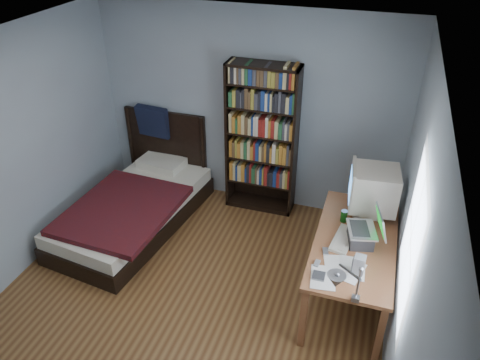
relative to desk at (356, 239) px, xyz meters
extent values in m
plane|color=brown|center=(-1.50, -1.07, -0.42)|extent=(4.20, 4.20, 0.00)
plane|color=white|center=(-1.50, -1.07, 2.08)|extent=(4.20, 4.20, 0.00)
cube|color=#A2B4BE|center=(-1.50, 1.03, 0.83)|extent=(3.80, 0.04, 2.50)
cube|color=#A2B4BE|center=(0.40, -1.07, 0.83)|extent=(0.04, 4.20, 2.50)
cube|color=white|center=(0.38, -1.22, 1.03)|extent=(0.01, 1.14, 1.14)
cube|color=white|center=(0.38, -1.22, 1.03)|extent=(0.01, 1.00, 1.00)
cube|color=brown|center=(0.00, -0.43, 0.29)|extent=(0.75, 1.57, 0.04)
cube|color=brown|center=(-0.32, -1.17, -0.07)|extent=(0.06, 0.06, 0.69)
cube|color=brown|center=(0.32, -1.17, -0.07)|extent=(0.06, 0.06, 0.69)
cube|color=brown|center=(-0.32, 0.30, -0.07)|extent=(0.06, 0.06, 0.69)
cube|color=brown|center=(0.32, 0.30, -0.07)|extent=(0.06, 0.06, 0.69)
cube|color=brown|center=(0.00, 0.13, -0.07)|extent=(0.69, 0.40, 0.68)
cube|color=beige|center=(0.06, 0.04, 0.33)|extent=(0.31, 0.27, 0.03)
cylinder|color=beige|center=(0.06, 0.04, 0.38)|extent=(0.11, 0.11, 0.07)
cube|color=beige|center=(0.10, 0.04, 0.62)|extent=(0.48, 0.46, 0.42)
cube|color=#B7B098|center=(-0.12, 0.04, 0.62)|extent=(0.08, 0.44, 0.44)
cube|color=#397BD0|center=(-0.14, 0.04, 0.62)|extent=(0.04, 0.33, 0.28)
cube|color=#2D2D30|center=(0.04, -0.46, 0.39)|extent=(0.27, 0.30, 0.15)
cube|color=silver|center=(0.04, -0.46, 0.47)|extent=(0.32, 0.38, 0.02)
cube|color=#2D2D30|center=(0.02, -0.46, 0.48)|extent=(0.22, 0.29, 0.00)
cube|color=silver|center=(0.19, -0.46, 0.60)|extent=(0.15, 0.33, 0.23)
cube|color=#0CBF26|center=(0.18, -0.46, 0.60)|extent=(0.12, 0.27, 0.18)
cube|color=#99999E|center=(0.08, -1.21, 0.34)|extent=(0.06, 0.05, 0.04)
cylinder|color=#99999E|center=(0.08, -1.28, 0.56)|extent=(0.02, 0.15, 0.42)
cylinder|color=#99999E|center=(0.00, -1.51, 0.87)|extent=(0.17, 0.34, 0.21)
cone|color=#99999E|center=(-0.07, -1.67, 0.91)|extent=(0.13, 0.13, 0.11)
cube|color=#B7B098|center=(-0.11, -0.47, 0.33)|extent=(0.23, 0.44, 0.04)
cube|color=gray|center=(0.07, -0.88, 0.41)|extent=(0.10, 0.10, 0.19)
cylinder|color=#0A3D08|center=(-0.15, -0.16, 0.38)|extent=(0.07, 0.07, 0.12)
ellipsoid|color=silver|center=(-0.03, -0.10, 0.33)|extent=(0.06, 0.11, 0.04)
cube|color=silver|center=(-0.24, -0.69, 0.33)|extent=(0.07, 0.10, 0.02)
cube|color=gray|center=(-0.29, -0.88, 0.33)|extent=(0.05, 0.09, 0.02)
cube|color=gray|center=(-0.25, -1.03, 0.33)|extent=(0.11, 0.11, 0.02)
cube|color=black|center=(-1.70, 0.87, 0.54)|extent=(0.03, 0.30, 1.90)
cube|color=black|center=(-0.88, 0.87, 0.54)|extent=(0.03, 0.30, 1.90)
cube|color=black|center=(-1.29, 0.87, 1.47)|extent=(0.86, 0.30, 0.03)
cube|color=black|center=(-1.29, 0.87, -0.39)|extent=(0.86, 0.30, 0.06)
cube|color=black|center=(-1.29, 1.01, 0.54)|extent=(0.86, 0.02, 1.90)
cube|color=olive|center=(-1.29, 0.85, 0.57)|extent=(0.78, 0.22, 1.70)
cube|color=black|center=(-2.65, -0.02, -0.31)|extent=(1.33, 2.26, 0.22)
cube|color=#EBE7CA|center=(-2.65, -0.02, -0.12)|extent=(1.29, 2.20, 0.16)
cube|color=maroon|center=(-2.62, -0.29, -0.01)|extent=(1.21, 1.46, 0.07)
cube|color=#EBE7CA|center=(-2.65, 0.80, 0.01)|extent=(0.63, 0.45, 0.12)
cube|color=black|center=(-2.65, 0.99, 0.13)|extent=(1.13, 0.05, 1.10)
cylinder|color=black|center=(-3.19, 0.97, 0.13)|extent=(0.06, 0.06, 1.10)
cylinder|color=black|center=(-2.11, 0.97, 0.13)|extent=(0.06, 0.06, 1.10)
cube|color=black|center=(-2.80, 0.96, 0.53)|extent=(0.46, 0.20, 0.43)
camera|label=1|loc=(0.02, -4.05, 3.12)|focal=35.00mm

